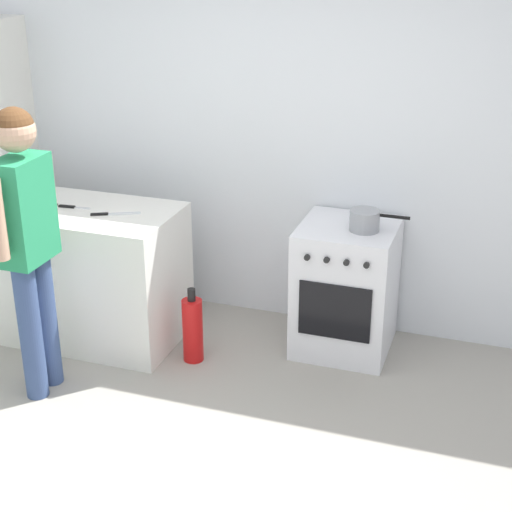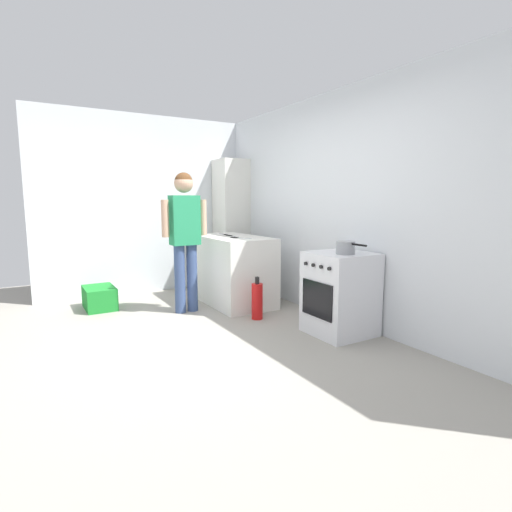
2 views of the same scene
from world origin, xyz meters
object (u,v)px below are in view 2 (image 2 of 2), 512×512
object	(u,v)px
knife_chef	(240,238)
knife_paring	(231,236)
oven_left	(340,293)
fire_extinguisher	(257,301)
recycling_crate_lower	(100,298)
larder_cabinet	(231,224)
pot	(346,248)
knife_carving	(224,234)
person	(185,229)

from	to	relation	value
knife_chef	knife_paring	size ratio (longest dim) A/B	1.38
oven_left	fire_extinguisher	world-z (taller)	oven_left
knife_chef	knife_paring	bearing A→B (deg)	175.16
knife_paring	recycling_crate_lower	size ratio (longest dim) A/B	0.41
oven_left	recycling_crate_lower	xyz separation A→B (m)	(-2.28, -1.98, -0.29)
larder_cabinet	pot	bearing A→B (deg)	-3.00
knife_chef	fire_extinguisher	distance (m)	0.88
larder_cabinet	fire_extinguisher	bearing A→B (deg)	-18.05
knife_chef	knife_paring	distance (m)	0.32
oven_left	pot	distance (m)	0.50
knife_paring	knife_carving	world-z (taller)	same
pot	larder_cabinet	xyz separation A→B (m)	(-2.76, 0.14, 0.08)
knife_chef	person	bearing A→B (deg)	-104.11
knife_carving	recycling_crate_lower	bearing A→B (deg)	-100.21
knife_carving	recycling_crate_lower	world-z (taller)	knife_carving
pot	larder_cabinet	world-z (taller)	larder_cabinet
recycling_crate_lower	larder_cabinet	bearing A→B (deg)	99.97
oven_left	pot	bearing A→B (deg)	-21.65
pot	knife_paring	world-z (taller)	pot
knife_carving	larder_cabinet	distance (m)	0.81
pot	knife_chef	bearing A→B (deg)	-166.60
knife_paring	person	distance (m)	0.72
larder_cabinet	person	bearing A→B (deg)	-47.84
knife_paring	larder_cabinet	bearing A→B (deg)	152.38
knife_carving	knife_chef	bearing A→B (deg)	-4.94
oven_left	knife_chef	world-z (taller)	knife_chef
knife_paring	fire_extinguisher	distance (m)	1.11
knife_paring	fire_extinguisher	bearing A→B (deg)	-6.60
knife_chef	larder_cabinet	distance (m)	1.34
pot	recycling_crate_lower	size ratio (longest dim) A/B	0.70
recycling_crate_lower	larder_cabinet	world-z (taller)	larder_cabinet
pot	knife_paring	xyz separation A→B (m)	(-1.84, -0.34, -0.01)
oven_left	recycling_crate_lower	world-z (taller)	oven_left
pot	person	xyz separation A→B (m)	(-1.69, -1.03, 0.12)
fire_extinguisher	larder_cabinet	size ratio (longest dim) A/B	0.25
fire_extinguisher	knife_chef	bearing A→B (deg)	172.39
recycling_crate_lower	larder_cabinet	xyz separation A→B (m)	(-0.37, 2.08, 0.86)
oven_left	knife_carving	bearing A→B (deg)	-169.88
person	oven_left	bearing A→B (deg)	34.14
oven_left	person	size ratio (longest dim) A/B	0.50
knife_carving	larder_cabinet	size ratio (longest dim) A/B	0.17
knife_carving	person	xyz separation A→B (m)	(0.41, -0.72, 0.13)
knife_paring	recycling_crate_lower	distance (m)	1.86
person	pot	bearing A→B (deg)	31.40
knife_carving	person	size ratio (longest dim) A/B	0.19
pot	knife_chef	distance (m)	1.57
knife_paring	recycling_crate_lower	bearing A→B (deg)	-108.97
knife_paring	larder_cabinet	world-z (taller)	larder_cabinet
fire_extinguisher	recycling_crate_lower	xyz separation A→B (m)	(-1.41, -1.50, -0.08)
oven_left	fire_extinguisher	distance (m)	1.01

